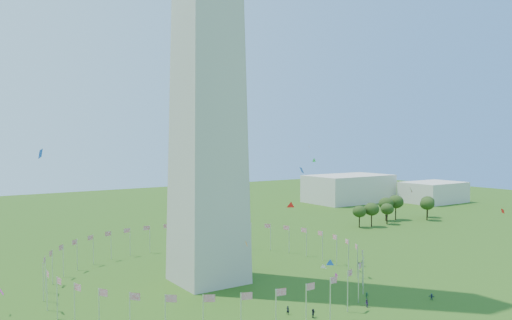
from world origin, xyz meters
The scene contains 5 objects.
flag_ring centered at (0.00, 50.00, 4.50)m, with size 80.24×80.24×9.00m.
gov_building_east_a centered at (150.00, 150.00, 8.00)m, with size 50.00×30.00×16.00m, color beige.
gov_building_east_b centered at (190.00, 120.00, 6.00)m, with size 35.00×25.00×12.00m, color beige.
kites_aloft centered at (14.62, 22.94, 20.39)m, with size 114.73×75.66×41.87m.
tree_line_east centered at (115.73, 85.56, 5.08)m, with size 53.26×16.07×11.23m.
Camera 1 is at (-62.49, -64.57, 37.45)m, focal length 35.00 mm.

